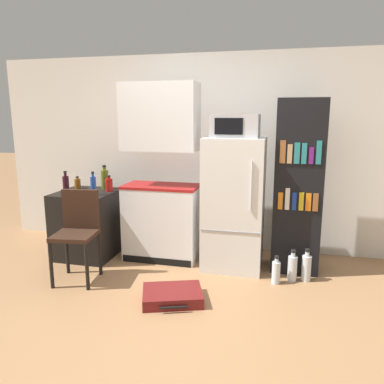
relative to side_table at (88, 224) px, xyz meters
The scene contains 17 objects.
ground_plane 2.00m from the side_table, 39.95° to the right, with size 24.00×24.00×0.00m, color #A3754C.
wall_back 2.03m from the side_table, 23.63° to the left, with size 6.40×0.10×2.42m.
side_table is the anchor object (origin of this frame).
kitchen_hutch 1.07m from the side_table, ahead, with size 0.87×0.46×2.03m.
refrigerator 1.79m from the side_table, ahead, with size 0.64×0.59×1.45m.
microwave 2.12m from the side_table, ahead, with size 0.49×0.40×0.24m.
bookshelf 2.49m from the side_table, ahead, with size 0.50×0.40×1.85m.
bottle_ketchup_red 0.55m from the side_table, 19.95° to the left, with size 0.09×0.09×0.19m.
bottle_wine_dark 0.56m from the side_table, 124.67° to the right, with size 0.07×0.07×0.27m.
bottle_blue_soda 0.56m from the side_table, 39.71° to the right, with size 0.06×0.06×0.27m.
bottle_amber_beer 0.52m from the side_table, 141.97° to the left, with size 0.07×0.07×0.15m.
bottle_olive_oil 0.58m from the side_table, 59.28° to the left, with size 0.09×0.09×0.29m.
chair 0.70m from the side_table, 68.51° to the right, with size 0.45×0.45×0.93m.
suitcase_large_flat 1.64m from the side_table, 33.69° to the right, with size 0.64×0.56×0.10m.
water_bottle_front 2.28m from the side_table, ahead, with size 0.08×0.08×0.29m.
water_bottle_middle 2.43m from the side_table, ahead, with size 0.09×0.09×0.34m.
water_bottle_back 2.56m from the side_table, ahead, with size 0.10×0.10×0.34m.
Camera 1 is at (0.76, -2.67, 1.67)m, focal length 35.00 mm.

